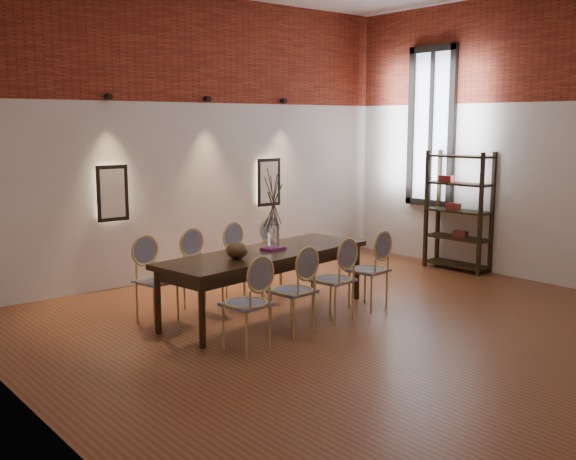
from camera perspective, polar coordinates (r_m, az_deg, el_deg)
floor at (r=7.38m, az=6.80°, el=-8.56°), size 7.00×7.00×0.02m
wall_back at (r=9.83m, az=-8.18°, el=7.72°), size 7.00×0.10×4.00m
wall_left at (r=5.10m, az=-21.76°, el=5.97°), size 0.10×7.00×4.00m
wall_right at (r=9.92m, az=21.51°, el=7.19°), size 0.10×7.00×4.00m
brick_band_back at (r=9.82m, az=-8.14°, el=15.02°), size 7.00×0.02×1.50m
brick_band_right at (r=9.91m, az=21.74°, el=14.43°), size 0.02×7.00×1.50m
niche_left at (r=9.18m, az=-14.72°, el=3.04°), size 0.36×0.06×0.66m
niche_right at (r=10.52m, az=-1.74°, el=4.07°), size 0.36×0.06×0.66m
spot_fixture_left at (r=9.11m, az=-14.96°, el=10.86°), size 0.08×0.10×0.08m
spot_fixture_mid at (r=9.83m, az=-6.84°, el=10.95°), size 0.08×0.10×0.08m
spot_fixture_right at (r=10.65m, az=-0.37°, el=10.87°), size 0.08×0.10×0.08m
window_glass at (r=10.96m, az=12.09°, el=8.53°), size 0.02×0.78×2.38m
window_frame at (r=10.95m, az=12.02°, el=8.53°), size 0.08×0.90×2.50m
window_mullion at (r=10.95m, az=12.02°, el=8.53°), size 0.06×0.06×2.40m
dining_table at (r=7.85m, az=-1.86°, el=-4.51°), size 2.83×1.27×0.75m
chair_near_a at (r=6.63m, az=-3.55°, el=-6.23°), size 0.50×0.50×0.94m
chair_near_b at (r=7.11m, az=0.40°, el=-5.17°), size 0.50×0.50×0.94m
chair_near_c at (r=7.61m, az=3.83°, el=-4.22°), size 0.50×0.50×0.94m
chair_near_d at (r=8.15m, az=6.82°, el=-3.38°), size 0.50×0.50×0.94m
chair_far_a at (r=7.70m, az=-11.06°, el=-4.23°), size 0.50×0.50×0.94m
chair_far_b at (r=8.11m, az=-7.20°, el=-3.45°), size 0.50×0.50×0.94m
chair_far_c at (r=8.56m, az=-3.74°, el=-2.73°), size 0.50×0.50×0.94m
chair_far_d at (r=9.04m, az=-0.63°, el=-2.08°), size 0.50×0.50×0.94m
vase at (r=7.83m, az=-1.26°, el=-0.62°), size 0.14×0.14×0.30m
dried_branches at (r=7.76m, az=-1.27°, el=2.65°), size 0.50×0.50×0.70m
bowl at (r=7.37m, az=-4.35°, el=-1.74°), size 0.24×0.24×0.18m
book at (r=7.86m, az=-1.27°, el=-1.58°), size 0.28×0.22×0.03m
shelving_rack at (r=10.48m, az=14.24°, el=1.57°), size 0.44×1.02×1.80m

